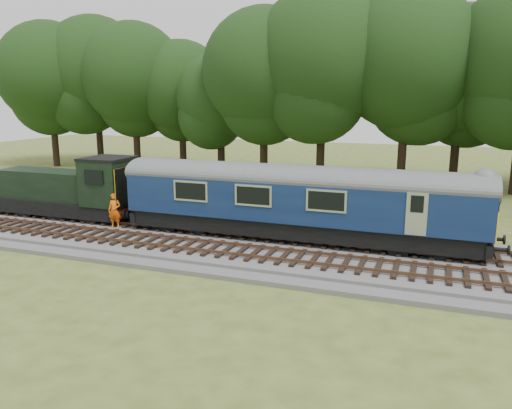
% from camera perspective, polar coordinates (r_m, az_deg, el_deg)
% --- Properties ---
extents(ground, '(120.00, 120.00, 0.00)m').
position_cam_1_polar(ground, '(25.15, -1.89, -5.03)').
color(ground, '#445820').
rests_on(ground, ground).
extents(ballast, '(70.00, 7.00, 0.35)m').
position_cam_1_polar(ballast, '(25.10, -1.89, -4.65)').
color(ballast, '#4C4C4F').
rests_on(ballast, ground).
extents(track_north, '(67.20, 2.40, 0.21)m').
position_cam_1_polar(track_north, '(26.28, -0.74, -3.32)').
color(track_north, black).
rests_on(track_north, ballast).
extents(track_south, '(67.20, 2.40, 0.21)m').
position_cam_1_polar(track_south, '(23.62, -3.36, -5.15)').
color(track_south, black).
rests_on(track_south, ballast).
extents(fence, '(64.00, 0.12, 1.00)m').
position_cam_1_polar(fence, '(29.20, 1.43, -2.57)').
color(fence, '#6B6054').
rests_on(fence, ground).
extents(tree_line, '(70.00, 8.00, 18.00)m').
position_cam_1_polar(tree_line, '(45.77, 8.52, 2.73)').
color(tree_line, black).
rests_on(tree_line, ground).
extents(dmu_railcar, '(18.05, 2.86, 3.88)m').
position_cam_1_polar(dmu_railcar, '(25.00, 4.70, 0.99)').
color(dmu_railcar, black).
rests_on(dmu_railcar, ground).
extents(shunter_loco, '(8.91, 2.60, 3.38)m').
position_cam_1_polar(shunter_loco, '(31.73, -20.34, 1.51)').
color(shunter_loco, black).
rests_on(shunter_loco, ground).
extents(worker, '(0.78, 0.59, 1.94)m').
position_cam_1_polar(worker, '(28.53, -15.87, -0.67)').
color(worker, '#FF650D').
rests_on(worker, ballast).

